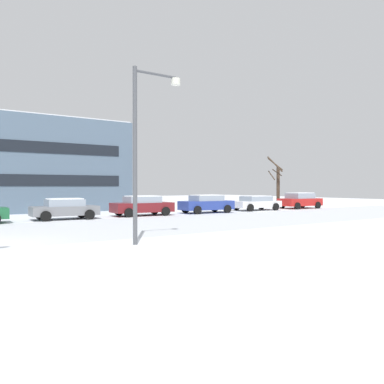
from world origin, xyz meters
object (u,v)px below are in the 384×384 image
parked_car_white (256,203)px  parked_car_maroon (142,205)px  parked_car_blue (206,204)px  parked_car_gray (65,209)px  street_lamp (143,137)px  parked_car_red (300,200)px

parked_car_white → parked_car_maroon: bearing=180.0°
parked_car_blue → parked_car_white: parked_car_blue is taller
parked_car_gray → parked_car_blue: bearing=-0.8°
street_lamp → parked_car_red: (23.01, 12.26, -3.16)m
parked_car_gray → parked_car_white: 16.71m
parked_car_maroon → parked_car_white: 11.14m
parked_car_red → parked_car_white: bearing=178.4°
parked_car_red → parked_car_gray: bearing=179.8°
street_lamp → parked_car_white: 21.65m
street_lamp → parked_car_red: street_lamp is taller
street_lamp → parked_car_white: bearing=35.4°
parked_car_gray → parked_car_red: (22.28, -0.09, 0.07)m
street_lamp → parked_car_gray: 12.79m
parked_car_maroon → parked_car_white: size_ratio=0.98×
parked_car_maroon → parked_car_white: bearing=-0.0°
parked_car_blue → parked_car_white: size_ratio=0.98×
street_lamp → parked_car_red: 26.26m
street_lamp → parked_car_white: street_lamp is taller
parked_car_gray → parked_car_red: 22.28m
parked_car_maroon → parked_car_white: (11.14, -0.01, -0.07)m
parked_car_gray → parked_car_blue: (11.14, -0.15, 0.05)m
street_lamp → parked_car_white: size_ratio=1.43×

